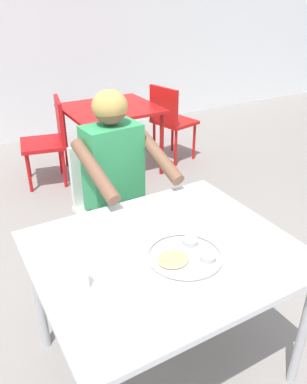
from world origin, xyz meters
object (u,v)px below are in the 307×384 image
Objects in this scene: diner_foreground at (121,179)px; table_background_red at (111,114)px; drinking_cup at (80,278)px; thali_tray at (185,255)px; table_foreground at (165,261)px; chair_red_left at (50,136)px; chair_foreground at (106,199)px; chair_red_right at (170,117)px.

diner_foreground is 1.37× the size of table_background_red.
table_background_red is at bearing 63.54° from drinking_cup.
table_foreground is at bearing 114.50° from thali_tray.
diner_foreground reaches higher than table_foreground.
diner_foreground reaches higher than chair_red_left.
drinking_cup is 0.08× the size of diner_foreground.
thali_tray is 0.26× the size of diner_foreground.
table_background_red is 1.09× the size of chair_red_left.
chair_foreground reaches higher than table_foreground.
chair_foreground reaches higher than chair_red_right.
chair_foreground is at bearing -115.45° from table_background_red.
chair_red_left is (0.58, 2.50, -0.30)m from drinking_cup.
thali_tray is 0.39× the size of chair_red_right.
diner_foreground reaches higher than chair_red_right.
thali_tray reaches higher than table_foreground.
chair_foreground reaches higher than thali_tray.
chair_red_left is at bearing 86.08° from table_foreground.
thali_tray is 0.36× the size of table_background_red.
drinking_cup is 0.94m from diner_foreground.
chair_red_left is at bearing 176.17° from table_background_red.
chair_foreground is at bearing -134.53° from chair_red_right.
diner_foreground reaches higher than table_background_red.
diner_foreground is at bearing -130.15° from chair_red_right.
thali_tray is 0.39× the size of chair_red_left.
table_background_red is at bearing 71.40° from table_foreground.
thali_tray is at bearing -4.65° from drinking_cup.
table_background_red is at bearing 67.85° from diner_foreground.
drinking_cup is at bearing -117.92° from chair_foreground.
table_background_red is (1.22, 2.45, -0.17)m from drinking_cup.
table_foreground is 2.53m from table_background_red.
chair_foreground reaches higher than table_background_red.
table_background_red is (0.70, 1.47, 0.10)m from chair_foreground.
table_foreground is 1.27× the size of chair_foreground.
drinking_cup is at bearing -128.54° from chair_red_right.
chair_red_left reaches higher than table_foreground.
chair_foreground is at bearing 93.28° from diner_foreground.
chair_red_right is at bearing -5.55° from table_background_red.
thali_tray is at bearing -65.50° from table_foreground.
diner_foreground is 1.83m from table_background_red.
drinking_cup is at bearing -124.88° from diner_foreground.
drinking_cup is 0.12× the size of chair_red_left.
chair_foreground is at bearing 86.42° from thali_tray.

